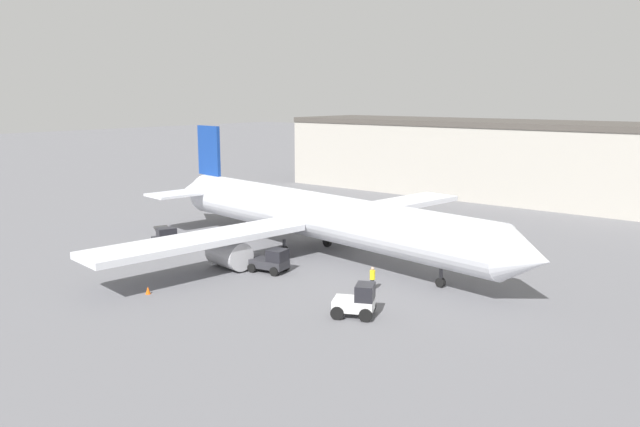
# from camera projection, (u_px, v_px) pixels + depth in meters

# --- Properties ---
(ground_plane) EXTENTS (400.00, 400.00, 0.00)m
(ground_plane) POSITION_uv_depth(u_px,v_px,m) (320.00, 255.00, 54.14)
(ground_plane) COLOR slate
(terminal_building) EXTENTS (93.22, 14.98, 10.30)m
(terminal_building) POSITION_uv_depth(u_px,v_px,m) (625.00, 167.00, 75.10)
(terminal_building) COLOR #ADA89E
(terminal_building) RESTS_ON ground_plane
(airplane) EXTENTS (42.96, 40.24, 10.55)m
(airplane) POSITION_uv_depth(u_px,v_px,m) (313.00, 216.00, 54.20)
(airplane) COLOR silver
(airplane) RESTS_ON ground_plane
(ground_crew_worker) EXTENTS (0.38, 0.38, 1.73)m
(ground_crew_worker) POSITION_uv_depth(u_px,v_px,m) (372.00, 278.00, 44.04)
(ground_crew_worker) COLOR #1E2338
(ground_crew_worker) RESTS_ON ground_plane
(baggage_tug) EXTENTS (3.19, 2.31, 1.89)m
(baggage_tug) POSITION_uv_depth(u_px,v_px,m) (271.00, 261.00, 48.67)
(baggage_tug) COLOR #2D2D33
(baggage_tug) RESTS_ON ground_plane
(belt_loader_truck) EXTENTS (3.09, 2.82, 2.14)m
(belt_loader_truck) POSITION_uv_depth(u_px,v_px,m) (165.00, 239.00, 55.56)
(belt_loader_truck) COLOR #2D2D33
(belt_loader_truck) RESTS_ON ground_plane
(pushback_tug) EXTENTS (3.20, 2.91, 2.12)m
(pushback_tug) POSITION_uv_depth(u_px,v_px,m) (357.00, 301.00, 38.87)
(pushback_tug) COLOR silver
(pushback_tug) RESTS_ON ground_plane
(safety_cone_near) EXTENTS (0.36, 0.36, 0.55)m
(safety_cone_near) POSITION_uv_depth(u_px,v_px,m) (148.00, 290.00, 43.39)
(safety_cone_near) COLOR #EF590F
(safety_cone_near) RESTS_ON ground_plane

